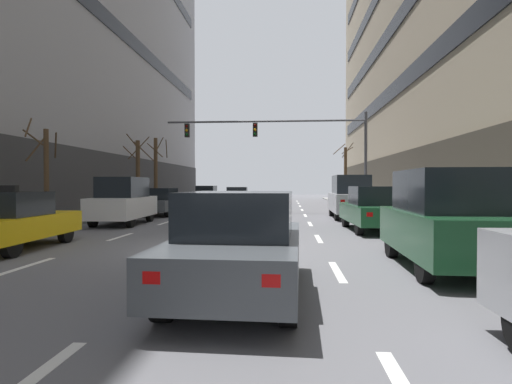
{
  "coord_description": "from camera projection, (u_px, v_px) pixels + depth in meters",
  "views": [
    {
      "loc": [
        2.31,
        -11.36,
        1.78
      ],
      "look_at": [
        -0.18,
        20.83,
        1.17
      ],
      "focal_mm": 28.58,
      "sensor_mm": 36.0,
      "label": 1
    }
  ],
  "objects": [
    {
      "name": "car_parked_1",
      "position": [
        445.0,
        220.0,
        8.53
      ],
      "size": [
        1.92,
        4.36,
        2.09
      ],
      "color": "black",
      "rests_on": "ground"
    },
    {
      "name": "lane_stripe_l3_s7",
      "position": [
        302.0,
        210.0,
        28.22
      ],
      "size": [
        0.16,
        2.0,
        0.01
      ],
      "primitive_type": "cube",
      "color": "silver",
      "rests_on": "ground"
    },
    {
      "name": "lane_stripe_l1_s9",
      "position": [
        228.0,
        203.0,
        38.7
      ],
      "size": [
        0.16,
        2.0,
        0.01
      ],
      "primitive_type": "cube",
      "color": "silver",
      "rests_on": "ground"
    },
    {
      "name": "lane_stripe_l1_s8",
      "position": [
        219.0,
        206.0,
        33.72
      ],
      "size": [
        0.16,
        2.0,
        0.01
      ],
      "primitive_type": "cube",
      "color": "silver",
      "rests_on": "ground"
    },
    {
      "name": "lane_stripe_l2_s10",
      "position": [
        266.0,
        201.0,
        43.43
      ],
      "size": [
        0.16,
        2.0,
        0.01
      ],
      "primitive_type": "cube",
      "color": "silver",
      "rests_on": "ground"
    },
    {
      "name": "lane_stripe_l3_s6",
      "position": [
        305.0,
        215.0,
        23.24
      ],
      "size": [
        0.16,
        2.0,
        0.01
      ],
      "primitive_type": "cube",
      "color": "silver",
      "rests_on": "ground"
    },
    {
      "name": "lane_stripe_l3_s5",
      "position": [
        310.0,
        224.0,
        18.25
      ],
      "size": [
        0.16,
        2.0,
        0.01
      ],
      "primitive_type": "cube",
      "color": "silver",
      "rests_on": "ground"
    },
    {
      "name": "lane_stripe_l2_s8",
      "position": [
        259.0,
        206.0,
        33.46
      ],
      "size": [
        0.16,
        2.0,
        0.01
      ],
      "primitive_type": "cube",
      "color": "silver",
      "rests_on": "ground"
    },
    {
      "name": "lane_stripe_l3_s8",
      "position": [
        300.0,
        206.0,
        33.21
      ],
      "size": [
        0.16,
        2.0,
        0.01
      ],
      "primitive_type": "cube",
      "color": "silver",
      "rests_on": "ground"
    },
    {
      "name": "lane_stripe_l2_s4",
      "position": [
        218.0,
        238.0,
        13.53
      ],
      "size": [
        0.16,
        2.0,
        0.01
      ],
      "primitive_type": "cube",
      "color": "silver",
      "rests_on": "ground"
    },
    {
      "name": "lane_stripe_l1_s7",
      "position": [
        207.0,
        209.0,
        28.74
      ],
      "size": [
        0.16,
        2.0,
        0.01
      ],
      "primitive_type": "cube",
      "color": "silver",
      "rests_on": "ground"
    },
    {
      "name": "lane_stripe_l2_s7",
      "position": [
        254.0,
        210.0,
        28.48
      ],
      "size": [
        0.16,
        2.0,
        0.01
      ],
      "primitive_type": "cube",
      "color": "silver",
      "rests_on": "ground"
    },
    {
      "name": "lane_stripe_l1_s10",
      "position": [
        235.0,
        201.0,
        43.69
      ],
      "size": [
        0.16,
        2.0,
        0.01
      ],
      "primitive_type": "cube",
      "color": "silver",
      "rests_on": "ground"
    },
    {
      "name": "lane_stripe_l2_s3",
      "position": [
        177.0,
        269.0,
        8.54
      ],
      "size": [
        0.16,
        2.0,
        0.01
      ],
      "primitive_type": "cube",
      "color": "silver",
      "rests_on": "ground"
    },
    {
      "name": "lane_stripe_l3_s4",
      "position": [
        318.0,
        239.0,
        13.27
      ],
      "size": [
        0.16,
        2.0,
        0.01
      ],
      "primitive_type": "cube",
      "color": "silver",
      "rests_on": "ground"
    },
    {
      "name": "car_parked_2",
      "position": [
        374.0,
        209.0,
        15.5
      ],
      "size": [
        2.03,
        4.6,
        1.7
      ],
      "color": "black",
      "rests_on": "ground"
    },
    {
      "name": "car_driving_5",
      "position": [
        207.0,
        195.0,
        37.09
      ],
      "size": [
        1.89,
        4.44,
        1.66
      ],
      "color": "black",
      "rests_on": "ground"
    },
    {
      "name": "lane_stripe_l3_s3",
      "position": [
        337.0,
        271.0,
        8.29
      ],
      "size": [
        0.16,
        2.0,
        0.01
      ],
      "primitive_type": "cube",
      "color": "silver",
      "rests_on": "ground"
    },
    {
      "name": "street_tree_1",
      "position": [
        156.0,
        171.0,
        31.26
      ],
      "size": [
        1.47,
        1.75,
        5.28
      ],
      "color": "#4C3823",
      "rests_on": "sidewalk_left"
    },
    {
      "name": "street_tree_2",
      "position": [
        45.0,
        171.0,
        17.07
      ],
      "size": [
        1.45,
        1.53,
        4.49
      ],
      "color": "#4C3823",
      "rests_on": "sidewalk_left"
    },
    {
      "name": "street_tree_3",
      "position": [
        345.0,
        173.0,
        38.61
      ],
      "size": [
        1.97,
        1.31,
        5.66
      ],
      "color": "#4C3823",
      "rests_on": "sidewalk_right"
    },
    {
      "name": "street_tree_0",
      "position": [
        138.0,
        172.0,
        27.53
      ],
      "size": [
        2.05,
        1.98,
        5.05
      ],
      "color": "#4C3823",
      "rests_on": "sidewalk_left"
    },
    {
      "name": "traffic_signal_0",
      "position": [
        290.0,
        139.0,
        25.04
      ],
      "size": [
        12.35,
        0.35,
        6.04
      ],
      "color": "#4C4C51",
      "rests_on": "sidewalk_right"
    },
    {
      "name": "ground_plane",
      "position": [
        206.0,
        247.0,
        11.53
      ],
      "size": [
        120.0,
        120.0,
        0.0
      ],
      "primitive_type": "plane",
      "color": "slate"
    },
    {
      "name": "car_driving_1",
      "position": [
        161.0,
        202.0,
        23.27
      ],
      "size": [
        1.82,
        4.21,
        1.57
      ],
      "color": "black",
      "rests_on": "ground"
    },
    {
      "name": "taxi_driving_2",
      "position": [
        13.0,
        221.0,
        11.06
      ],
      "size": [
        1.92,
        4.28,
        1.75
      ],
      "color": "black",
      "rests_on": "ground"
    },
    {
      "name": "sidewalk_right",
      "position": [
        503.0,
        248.0,
        10.91
      ],
      "size": [
        2.86,
        80.0,
        0.14
      ],
      "primitive_type": "cube",
      "color": "gray",
      "rests_on": "ground"
    },
    {
      "name": "car_driving_0",
      "position": [
        238.0,
        197.0,
        31.8
      ],
      "size": [
        1.96,
        4.27,
        1.57
      ],
      "color": "black",
      "rests_on": "ground"
    },
    {
      "name": "lane_stripe_l1_s6",
      "position": [
        191.0,
        215.0,
        23.75
      ],
      "size": [
        0.16,
        2.0,
        0.01
      ],
      "primitive_type": "cube",
      "color": "silver",
      "rests_on": "ground"
    },
    {
      "name": "car_driving_3",
      "position": [
        123.0,
        201.0,
        18.05
      ],
      "size": [
        1.98,
        4.39,
        2.09
      ],
      "color": "black",
      "rests_on": "ground"
    },
    {
      "name": "lane_stripe_l3_s9",
      "position": [
        298.0,
        203.0,
        38.19
      ],
      "size": [
        0.16,
        2.0,
        0.01
      ],
      "primitive_type": "cube",
      "color": "silver",
      "rests_on": "ground"
    },
    {
      "name": "car_parked_3",
      "position": [
        351.0,
        197.0,
        21.26
      ],
      "size": [
        2.01,
        4.67,
        2.25
      ],
      "color": "black",
      "rests_on": "ground"
    },
    {
      "name": "lane_stripe_l2_s6",
      "position": [
        247.0,
        215.0,
        23.5
      ],
      "size": [
        0.16,
        2.0,
        0.01
      ],
      "primitive_type": "cube",
      "color": "silver",
      "rests_on": "ground"
    },
    {
      "name": "lane_stripe_l3_s10",
      "position": [
        297.0,
        201.0,
        43.17
      ],
      "size": [
        0.16,
        2.0,
        0.01
      ],
      "primitive_type": "cube",
      "color": "silver",
      "rests_on": "ground"
    },
    {
      "name": "lane_stripe_l1_s4",
      "position": [
        121.0,
        237.0,
        13.78
      ],
      "size": [
        0.16,
        2.0,
        0.01
      ],
      "primitive_type": "cube",
      "color": "silver",
      "rests_on": "ground"
    },
    {
      "name": "lane_stripe_l1_s5",
      "position": [
        165.0,
        223.0,
        18.77
      ],
      "size": [
        0.16,
        2.0,
        0.01
      ],
      "primitive_type": "cube",
      "color": "silver",
      "rests_on": "ground"
    },
    {
      "name": "lane_stripe_l1_s3",
      "position": [
        26.0,
        266.0,
        8.8
      ],
      "size": [
        0.16,
        2.0,
        0.01
      ],
      "primitive_type": "cube",
      "color": "silver",
      "rests_on": "ground"
    },
    {
      "name": "lane_stripe_l2_s9",
      "position": [
        263.0,
        203.0,
        38.45
      ],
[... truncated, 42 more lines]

